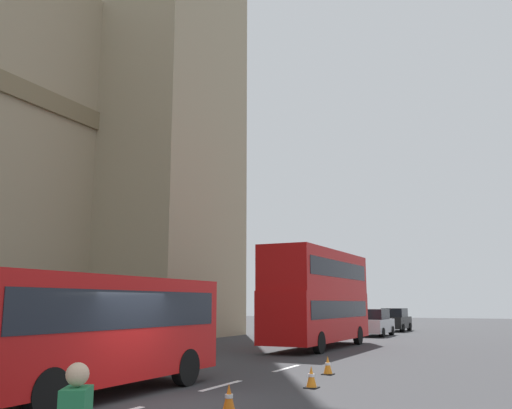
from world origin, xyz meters
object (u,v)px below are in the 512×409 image
Objects in this scene: sedan_trailing at (396,320)px; sedan_lead at (375,323)px; traffic_cone_east at (328,365)px; traffic_cone_west at (229,398)px; double_decker_bus at (318,294)px; traffic_cone_middle at (311,377)px.

sedan_lead is at bearing -178.61° from sedan_trailing.
sedan_trailing is 7.59× the size of traffic_cone_east.
sedan_lead is 7.59× the size of traffic_cone_west.
double_decker_bus is at bearing 21.14° from traffic_cone_east.
sedan_lead is 7.50m from sedan_trailing.
sedan_trailing is at bearing 8.17° from traffic_cone_middle.
traffic_cone_east is (-9.95, -3.85, -2.43)m from double_decker_bus.
sedan_lead is 7.59× the size of traffic_cone_east.
sedan_trailing is 29.31m from traffic_cone_east.
traffic_cone_west is at bearing -171.89° from sedan_lead.
traffic_cone_east is at bearing -158.86° from double_decker_bus.
traffic_cone_east is at bearing 10.30° from traffic_cone_middle.
double_decker_bus reaches higher than traffic_cone_middle.
traffic_cone_middle is at bearing -5.27° from traffic_cone_west.
sedan_lead is 1.00× the size of sedan_trailing.
traffic_cone_middle is (-12.86, -4.38, -2.43)m from double_decker_bus.
traffic_cone_middle is (3.93, -0.36, 0.00)m from traffic_cone_west.
double_decker_bus is 11.71m from sedan_lead.
sedan_trailing is (19.07, 0.21, -1.80)m from double_decker_bus.
traffic_cone_east is (-21.52, -3.88, -0.63)m from sedan_lead.
double_decker_bus is at bearing -179.87° from sedan_lead.
traffic_cone_middle and traffic_cone_east have the same top height.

